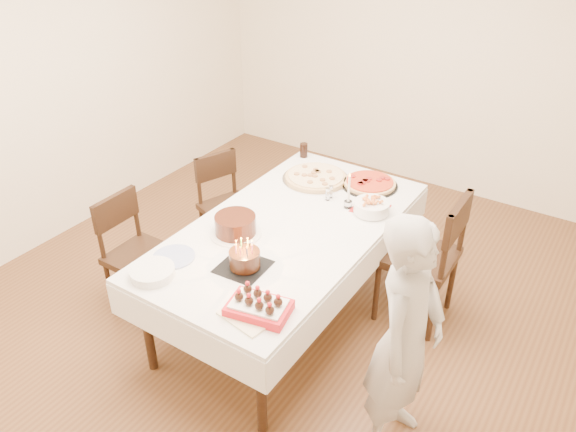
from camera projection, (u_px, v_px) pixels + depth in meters
The scene contains 22 objects.
floor at pixel (283, 309), 4.18m from camera, with size 5.00×5.00×0.00m, color #56341D.
wall_back at pixel (430, 51), 5.26m from camera, with size 4.50×0.04×2.70m, color #EEE3C8.
wall_left at pixel (51, 80), 4.54m from camera, with size 0.04×5.00×2.70m, color #EEE3C8.
dining_table at pixel (288, 271), 3.96m from camera, with size 1.14×2.14×0.75m, color silver.
chair_right_savory at pixel (419, 256), 3.88m from camera, with size 0.52×0.52×1.02m, color black, non-canonical shape.
chair_left_savory at pixel (229, 209), 4.58m from camera, with size 0.44×0.44×0.87m, color black, non-canonical shape.
chair_left_dessert at pixel (141, 257), 3.99m from camera, with size 0.46×0.46×0.89m, color black, non-canonical shape.
person at pixel (406, 340), 2.88m from camera, with size 0.53×0.35×1.46m, color #B6B1AB.
pizza_white at pixel (316, 177), 4.33m from camera, with size 0.52×0.52×0.04m, color beige.
pizza_pepperoni at pixel (370, 183), 4.24m from camera, with size 0.43×0.43×0.04m, color red.
red_placemat at pixel (370, 208), 3.97m from camera, with size 0.23×0.23×0.01m, color #B21E1E.
pasta_bowl at pixel (371, 207), 3.89m from camera, with size 0.25×0.25×0.08m, color white.
taper_candle at pixel (349, 190), 3.91m from camera, with size 0.06×0.06×0.28m, color white.
shaker_pair at pixel (328, 194), 4.05m from camera, with size 0.08×0.08×0.09m, color white, non-canonical shape.
cola_glass at pixel (304, 150), 4.66m from camera, with size 0.06×0.06×0.12m, color black.
layer_cake at pixel (235, 225), 3.65m from camera, with size 0.34×0.34×0.13m, color #37180D.
cake_board at pixel (243, 267), 3.37m from camera, with size 0.28×0.28×0.01m, color black.
birthday_cake at pixel (244, 254), 3.32m from camera, with size 0.19×0.19×0.17m, color #311A0D.
strawberry_box at pixel (259, 307), 3.00m from camera, with size 0.33×0.22×0.08m, color red, non-canonical shape.
box_lid at pixel (247, 317), 2.99m from camera, with size 0.28×0.19×0.02m, color beige.
plate_stack at pixel (152, 272), 3.29m from camera, with size 0.26×0.26×0.05m, color white.
china_plate at pixel (174, 257), 3.46m from camera, with size 0.26×0.26×0.01m, color white.
Camera 1 is at (1.79, -2.67, 2.77)m, focal length 35.00 mm.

